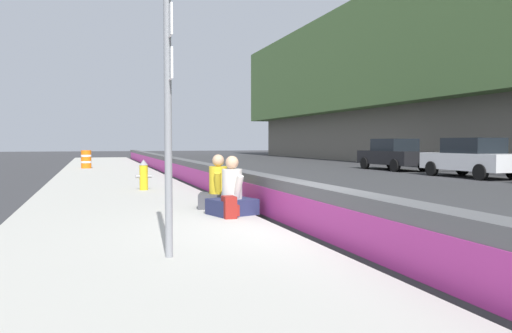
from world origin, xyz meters
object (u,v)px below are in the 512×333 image
(route_sign_post, at_px, (168,82))
(backpack, at_px, (230,207))
(parked_car_fourth, at_px, (393,154))
(construction_barrel, at_px, (86,159))
(seated_person_foreground, at_px, (232,196))
(parked_car_third, at_px, (471,158))
(fire_hydrant, at_px, (144,175))
(seated_person_middle, at_px, (218,191))

(route_sign_post, bearing_deg, backpack, -28.32)
(backpack, bearing_deg, parked_car_fourth, -41.82)
(route_sign_post, relative_size, construction_barrel, 3.79)
(route_sign_post, relative_size, parked_car_fourth, 0.79)
(seated_person_foreground, distance_m, parked_car_third, 15.38)
(fire_hydrant, relative_size, seated_person_middle, 0.78)
(route_sign_post, xyz_separation_m, parked_car_fourth, (17.51, -14.68, -1.37))
(construction_barrel, height_order, parked_car_third, parked_car_third)
(route_sign_post, xyz_separation_m, construction_barrel, (21.93, 1.20, -1.61))
(parked_car_fourth, bearing_deg, seated_person_middle, 135.51)
(fire_hydrant, height_order, seated_person_foreground, seated_person_foreground)
(fire_hydrant, bearing_deg, seated_person_foreground, -168.45)
(construction_barrel, height_order, parked_car_fourth, parked_car_fourth)
(route_sign_post, distance_m, seated_person_middle, 4.88)
(backpack, xyz_separation_m, construction_barrel, (19.15, 2.70, 0.28))
(parked_car_fourth, bearing_deg, backpack, 138.18)
(fire_hydrant, xyz_separation_m, parked_car_third, (2.79, -14.07, 0.27))
(seated_person_middle, relative_size, construction_barrel, 1.19)
(backpack, bearing_deg, seated_person_foreground, -20.92)
(construction_barrel, relative_size, parked_car_fourth, 0.21)
(seated_person_foreground, relative_size, parked_car_fourth, 0.25)
(fire_hydrant, xyz_separation_m, seated_person_middle, (-4.48, -1.12, -0.10))
(seated_person_middle, xyz_separation_m, construction_barrel, (17.69, 2.84, 0.13))
(construction_barrel, bearing_deg, seated_person_middle, -170.86)
(fire_hydrant, distance_m, seated_person_foreground, 5.65)
(seated_person_middle, bearing_deg, fire_hydrant, 13.99)
(backpack, distance_m, parked_car_fourth, 19.77)
(route_sign_post, relative_size, backpack, 9.00)
(seated_person_foreground, distance_m, parked_car_fourth, 19.35)
(route_sign_post, height_order, backpack, route_sign_post)
(seated_person_middle, relative_size, backpack, 2.82)
(seated_person_middle, distance_m, backpack, 1.48)
(route_sign_post, bearing_deg, seated_person_middle, -21.19)
(backpack, bearing_deg, route_sign_post, 151.68)
(route_sign_post, bearing_deg, construction_barrel, 3.13)
(seated_person_foreground, height_order, construction_barrel, seated_person_foreground)
(seated_person_foreground, height_order, parked_car_fourth, parked_car_fourth)
(parked_car_third, bearing_deg, seated_person_middle, 119.32)
(route_sign_post, relative_size, seated_person_middle, 3.19)
(backpack, relative_size, parked_car_fourth, 0.09)
(route_sign_post, xyz_separation_m, parked_car_third, (11.52, -14.60, -1.37))
(seated_person_foreground, bearing_deg, seated_person_middle, 0.71)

